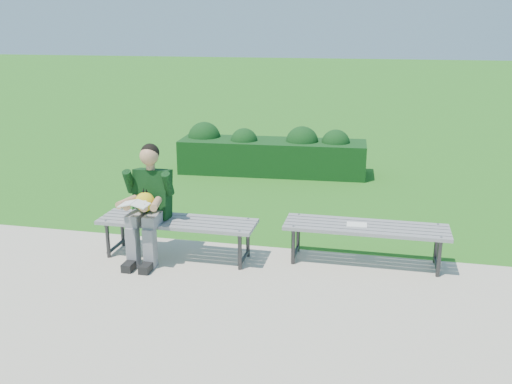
{
  "coord_description": "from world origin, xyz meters",
  "views": [
    {
      "loc": [
        1.6,
        -6.3,
        2.61
      ],
      "look_at": [
        0.26,
        -0.29,
        0.79
      ],
      "focal_mm": 40.0,
      "sensor_mm": 36.0,
      "label": 1
    }
  ],
  "objects_px": {
    "bench_left": "(177,224)",
    "bench_right": "(366,230)",
    "hedge": "(270,152)",
    "seated_boy": "(148,200)",
    "paper_sheet": "(357,225)"
  },
  "relations": [
    {
      "from": "bench_left",
      "to": "bench_right",
      "type": "bearing_deg",
      "value": 7.51
    },
    {
      "from": "hedge",
      "to": "bench_left",
      "type": "height_order",
      "value": "hedge"
    },
    {
      "from": "hedge",
      "to": "bench_left",
      "type": "xyz_separation_m",
      "value": [
        -0.27,
        -4.13,
        0.04
      ]
    },
    {
      "from": "paper_sheet",
      "to": "seated_boy",
      "type": "bearing_deg",
      "value": -170.88
    },
    {
      "from": "bench_left",
      "to": "bench_right",
      "type": "distance_m",
      "value": 2.12
    },
    {
      "from": "hedge",
      "to": "paper_sheet",
      "type": "xyz_separation_m",
      "value": [
        1.74,
        -3.85,
        0.1
      ]
    },
    {
      "from": "hedge",
      "to": "bench_right",
      "type": "height_order",
      "value": "hedge"
    },
    {
      "from": "seated_boy",
      "to": "paper_sheet",
      "type": "relative_size",
      "value": 5.81
    },
    {
      "from": "bench_right",
      "to": "seated_boy",
      "type": "height_order",
      "value": "seated_boy"
    },
    {
      "from": "bench_right",
      "to": "hedge",
      "type": "bearing_deg",
      "value": 115.52
    },
    {
      "from": "bench_right",
      "to": "seated_boy",
      "type": "relative_size",
      "value": 1.37
    },
    {
      "from": "bench_left",
      "to": "seated_boy",
      "type": "relative_size",
      "value": 1.37
    },
    {
      "from": "hedge",
      "to": "seated_boy",
      "type": "height_order",
      "value": "seated_boy"
    },
    {
      "from": "hedge",
      "to": "bench_left",
      "type": "bearing_deg",
      "value": -93.68
    },
    {
      "from": "bench_right",
      "to": "seated_boy",
      "type": "xyz_separation_m",
      "value": [
        -2.4,
        -0.37,
        0.3
      ]
    }
  ]
}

